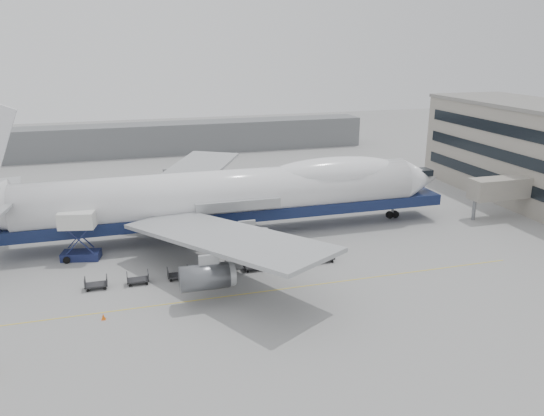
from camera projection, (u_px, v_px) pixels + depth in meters
name	position (u px, v px, depth m)	size (l,w,h in m)	color
ground	(247.00, 269.00, 60.73)	(260.00, 260.00, 0.00)	gray
apron_line	(261.00, 292.00, 55.23)	(60.00, 0.15, 0.01)	gold
hangar	(132.00, 140.00, 121.12)	(110.00, 8.00, 7.00)	slate
airliner	(230.00, 194.00, 70.21)	(67.00, 55.30, 19.98)	white
catering_truck	(79.00, 232.00, 62.58)	(4.78, 3.71, 5.98)	#18204A
traffic_cone	(103.00, 317.00, 49.66)	(0.41, 0.41, 0.60)	#E35A0B
dolly_0	(96.00, 284.00, 55.82)	(2.30, 1.35, 1.30)	#2D2D30
dolly_1	(138.00, 279.00, 56.97)	(2.30, 1.35, 1.30)	#2D2D30
dolly_2	(178.00, 274.00, 58.12)	(2.30, 1.35, 1.30)	#2D2D30
dolly_3	(217.00, 270.00, 59.26)	(2.30, 1.35, 1.30)	#2D2D30
dolly_4	(254.00, 266.00, 60.41)	(2.30, 1.35, 1.30)	#2D2D30
dolly_5	(290.00, 261.00, 61.56)	(2.30, 1.35, 1.30)	#2D2D30
dolly_6	(324.00, 257.00, 62.71)	(2.30, 1.35, 1.30)	#2D2D30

